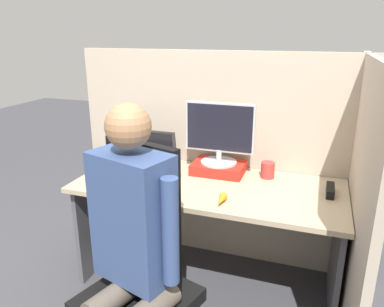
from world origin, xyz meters
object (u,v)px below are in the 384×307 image
(carrot_toy, at_px, (221,200))
(coffee_mug, at_px, (268,170))
(stapler, at_px, (330,190))
(paper_box, at_px, (219,168))
(monitor, at_px, (220,133))
(laptop, at_px, (149,161))
(office_chair, at_px, (141,263))
(person, at_px, (132,241))

(carrot_toy, relative_size, coffee_mug, 1.30)
(stapler, bearing_deg, paper_box, 169.71)
(monitor, bearing_deg, stapler, -10.50)
(laptop, bearing_deg, carrot_toy, -32.23)
(laptop, distance_m, office_chair, 0.92)
(office_chair, height_order, coffee_mug, office_chair)
(carrot_toy, height_order, person, person)
(stapler, distance_m, carrot_toy, 0.66)
(paper_box, xyz_separation_m, office_chair, (-0.14, -0.89, -0.19))
(stapler, distance_m, person, 1.22)
(carrot_toy, height_order, coffee_mug, coffee_mug)
(office_chair, bearing_deg, coffee_mug, 62.94)
(stapler, relative_size, coffee_mug, 1.63)
(carrot_toy, bearing_deg, office_chair, -123.06)
(paper_box, relative_size, person, 0.25)
(carrot_toy, height_order, office_chair, office_chair)
(carrot_toy, distance_m, person, 0.64)
(paper_box, xyz_separation_m, coffee_mug, (0.32, 0.02, 0.02))
(stapler, bearing_deg, monitor, 169.50)
(paper_box, bearing_deg, coffee_mug, 2.90)
(paper_box, bearing_deg, office_chair, -99.02)
(paper_box, distance_m, coffee_mug, 0.32)
(paper_box, bearing_deg, person, -95.06)
(paper_box, bearing_deg, carrot_toy, -73.14)
(person, bearing_deg, stapler, 49.17)
(office_chair, xyz_separation_m, coffee_mug, (0.47, 0.91, 0.21))
(paper_box, distance_m, stapler, 0.72)
(monitor, height_order, carrot_toy, monitor)
(monitor, bearing_deg, coffee_mug, 2.43)
(laptop, bearing_deg, paper_box, 8.21)
(laptop, distance_m, coffee_mug, 0.81)
(monitor, height_order, coffee_mug, monitor)
(laptop, distance_m, person, 1.06)
(paper_box, height_order, monitor, monitor)
(paper_box, xyz_separation_m, person, (-0.09, -1.05, 0.03))
(stapler, bearing_deg, laptop, 177.17)
(paper_box, distance_m, person, 1.06)
(person, xyz_separation_m, coffee_mug, (0.42, 1.07, -0.01))
(person, relative_size, coffee_mug, 13.13)
(carrot_toy, bearing_deg, stapler, 30.43)
(stapler, distance_m, coffee_mug, 0.41)
(laptop, relative_size, office_chair, 0.32)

